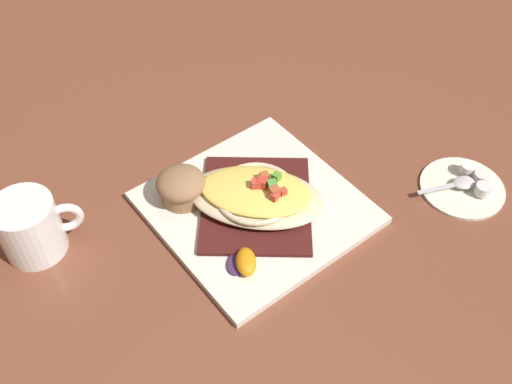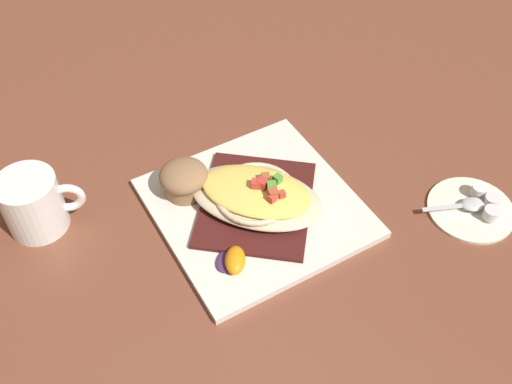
{
  "view_description": "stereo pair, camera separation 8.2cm",
  "coord_description": "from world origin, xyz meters",
  "views": [
    {
      "loc": [
        -0.39,
        0.45,
        0.7
      ],
      "look_at": [
        0.0,
        0.0,
        0.04
      ],
      "focal_mm": 42.34,
      "sensor_mm": 36.0,
      "label": 1
    },
    {
      "loc": [
        -0.45,
        0.39,
        0.7
      ],
      "look_at": [
        0.0,
        0.0,
        0.04
      ],
      "focal_mm": 42.34,
      "sensor_mm": 36.0,
      "label": 2
    }
  ],
  "objects": [
    {
      "name": "square_plate",
      "position": [
        0.0,
        0.0,
        0.01
      ],
      "size": [
        0.34,
        0.34,
        0.01
      ],
      "primitive_type": "cube",
      "rotation": [
        0.0,
        0.0,
        -0.18
      ],
      "color": "white",
      "rests_on": "ground_plane"
    },
    {
      "name": "creamer_cup_2",
      "position": [
        -0.2,
        -0.28,
        0.02
      ],
      "size": [
        0.02,
        0.02,
        0.02
      ],
      "primitive_type": "cylinder",
      "color": "white",
      "rests_on": "creamer_saucer"
    },
    {
      "name": "creamer_cup_1",
      "position": [
        -0.23,
        -0.27,
        0.02
      ],
      "size": [
        0.02,
        0.02,
        0.02
      ],
      "primitive_type": "cylinder",
      "color": "white",
      "rests_on": "creamer_saucer"
    },
    {
      "name": "muffin",
      "position": [
        0.09,
        0.06,
        0.04
      ],
      "size": [
        0.07,
        0.07,
        0.05
      ],
      "color": "#976D44",
      "rests_on": "square_plate"
    },
    {
      "name": "gratin_dish",
      "position": [
        -0.0,
        -0.0,
        0.04
      ],
      "size": [
        0.24,
        0.21,
        0.05
      ],
      "color": "beige",
      "rests_on": "folded_napkin"
    },
    {
      "name": "creamer_cup_0",
      "position": [
        -0.24,
        -0.25,
        0.02
      ],
      "size": [
        0.02,
        0.02,
        0.02
      ],
      "primitive_type": "cylinder",
      "color": "silver",
      "rests_on": "creamer_saucer"
    },
    {
      "name": "creamer_saucer",
      "position": [
        -0.21,
        -0.25,
        0.0
      ],
      "size": [
        0.13,
        0.13,
        0.01
      ],
      "primitive_type": "cylinder",
      "color": "white",
      "rests_on": "ground_plane"
    },
    {
      "name": "ground_plane",
      "position": [
        0.0,
        0.0,
        0.0
      ],
      "size": [
        2.6,
        2.6,
        0.0
      ],
      "primitive_type": "plane",
      "color": "brown"
    },
    {
      "name": "coffee_mug",
      "position": [
        0.19,
        0.26,
        0.04
      ],
      "size": [
        0.09,
        0.11,
        0.09
      ],
      "color": "white",
      "rests_on": "ground_plane"
    },
    {
      "name": "folded_napkin",
      "position": [
        0.0,
        0.0,
        0.02
      ],
      "size": [
        0.25,
        0.25,
        0.01
      ],
      "primitive_type": "cube",
      "rotation": [
        0.0,
        0.0,
        0.7
      ],
      "color": "#461815",
      "rests_on": "square_plate"
    },
    {
      "name": "orange_garnish",
      "position": [
        -0.06,
        0.09,
        0.02
      ],
      "size": [
        0.06,
        0.06,
        0.02
      ],
      "color": "#452856",
      "rests_on": "square_plate"
    },
    {
      "name": "spoon",
      "position": [
        -0.21,
        -0.24,
        0.01
      ],
      "size": [
        0.07,
        0.09,
        0.01
      ],
      "color": "silver",
      "rests_on": "creamer_saucer"
    }
  ]
}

